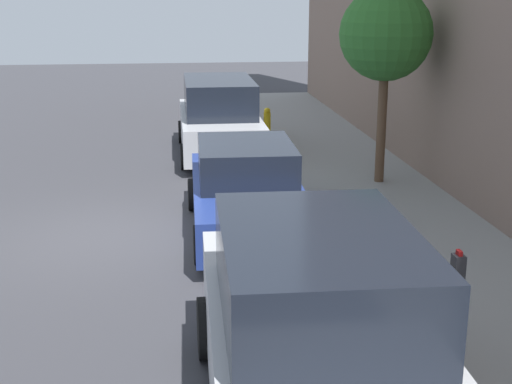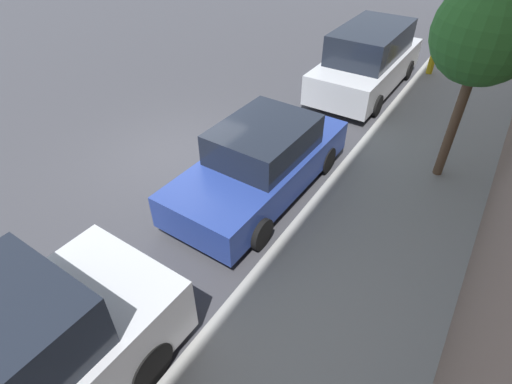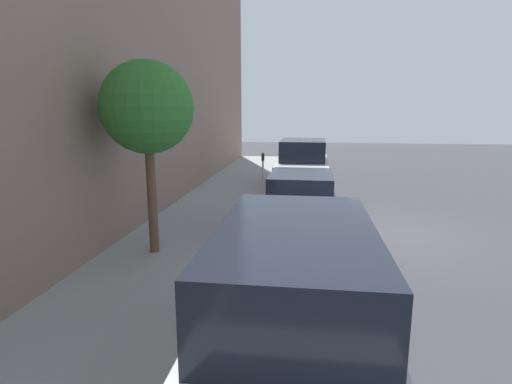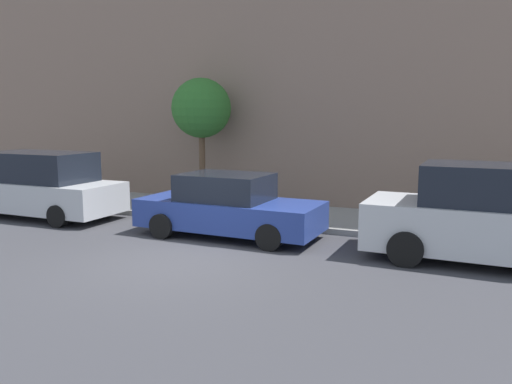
# 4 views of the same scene
# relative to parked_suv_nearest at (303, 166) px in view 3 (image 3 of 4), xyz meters

# --- Properties ---
(ground_plane) EXTENTS (60.00, 60.00, 0.00)m
(ground_plane) POSITION_rel_parked_suv_nearest_xyz_m (-2.40, 5.81, -0.93)
(ground_plane) COLOR #38383D
(sidewalk) EXTENTS (3.04, 32.00, 0.15)m
(sidewalk) POSITION_rel_parked_suv_nearest_xyz_m (2.63, 5.81, -0.86)
(sidewalk) COLOR gray
(sidewalk) RESTS_ON ground_plane
(parked_suv_nearest) EXTENTS (2.08, 4.85, 1.98)m
(parked_suv_nearest) POSITION_rel_parked_suv_nearest_xyz_m (0.00, 0.00, 0.00)
(parked_suv_nearest) COLOR #B7BABF
(parked_suv_nearest) RESTS_ON ground_plane
(parked_sedan_second) EXTENTS (1.92, 4.54, 1.54)m
(parked_sedan_second) POSITION_rel_parked_suv_nearest_xyz_m (-0.02, 5.79, -0.20)
(parked_sedan_second) COLOR navy
(parked_sedan_second) RESTS_ON ground_plane
(parked_minivan_third) EXTENTS (2.02, 4.91, 1.90)m
(parked_minivan_third) POSITION_rel_parked_suv_nearest_xyz_m (-0.05, 11.90, -0.01)
(parked_minivan_third) COLOR #B7BABF
(parked_minivan_third) RESTS_ON ground_plane
(parking_meter_near) EXTENTS (0.11, 0.15, 1.37)m
(parking_meter_near) POSITION_rel_parked_suv_nearest_xyz_m (1.55, 0.56, 0.06)
(parking_meter_near) COLOR #ADADB2
(parking_meter_near) RESTS_ON sidewalk
(street_tree) EXTENTS (1.86, 1.86, 3.96)m
(street_tree) POSITION_rel_parked_suv_nearest_xyz_m (3.05, 8.24, 2.23)
(street_tree) COLOR brown
(street_tree) RESTS_ON sidewalk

